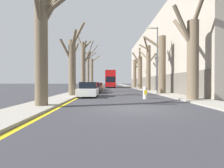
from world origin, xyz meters
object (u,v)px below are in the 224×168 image
Objects in this scene: double_decker_bus at (110,78)px; parked_car_1 at (94,88)px; lamp_post at (157,57)px; parked_car_0 at (89,90)px; street_tree_right_3 at (140,71)px; street_tree_right_2 at (148,65)px; street_tree_left_3 at (89,68)px; street_tree_left_1 at (73,63)px; street_tree_right_4 at (135,73)px; traffic_bollard at (145,93)px; parked_car_3 at (99,86)px; street_tree_left_4 at (92,72)px; street_tree_right_1 at (162,63)px; street_tree_left_0 at (43,42)px; parked_car_2 at (96,87)px; street_tree_right_0 at (192,55)px; street_tree_left_2 at (83,65)px.

double_decker_bus is 2.62× the size of parked_car_1.
parked_car_0 is at bearing -153.58° from lamp_post.
parked_car_1 is (-8.36, -11.66, -3.11)m from street_tree_right_3.
parked_car_0 is at bearing -128.14° from street_tree_right_2.
street_tree_left_3 is 11.52m from parked_car_1.
street_tree_right_2 reaches higher than street_tree_left_1.
street_tree_right_4 is 28.25m from traffic_bollard.
street_tree_right_4 reaches higher than parked_car_3.
street_tree_left_4 is at bearing 96.02° from parked_car_1.
street_tree_left_0 is at bearing -133.08° from street_tree_right_1.
lamp_post is at bearing 26.42° from parked_car_0.
street_tree_left_4 is at bearing 98.63° from parked_car_2.
parked_car_2 is at bearing 173.18° from street_tree_right_2.
street_tree_right_0 is 29.43m from street_tree_right_4.
street_tree_right_1 is at bearing -43.37° from parked_car_2.
street_tree_left_3 reaches higher than double_decker_bus.
street_tree_left_3 is 1.14× the size of street_tree_right_0.
street_tree_left_1 is 1.05× the size of street_tree_right_1.
parked_car_1 is (1.79, 13.27, -3.09)m from street_tree_left_0.
double_decker_bus reaches higher than parked_car_1.
double_decker_bus is 2.63× the size of parked_car_2.
street_tree_right_3 reaches higher than street_tree_right_4.
street_tree_left_1 is 1.75× the size of parked_car_1.
street_tree_left_3 is at bearing -107.63° from double_decker_bus.
parked_car_3 is at bearing 110.60° from street_tree_right_0.
street_tree_left_0 is 1.12× the size of street_tree_left_1.
street_tree_left_4 reaches higher than street_tree_right_2.
street_tree_right_0 reaches higher than double_decker_bus.
street_tree_left_0 is at bearing -112.15° from street_tree_right_3.
parked_car_1 is at bearing -80.30° from street_tree_left_3.
parked_car_3 is at bearing 86.05° from street_tree_left_0.
street_tree_right_1 is at bearing -89.61° from street_tree_right_2.
street_tree_left_4 reaches higher than street_tree_right_3.
street_tree_right_4 is at bearing 89.57° from street_tree_right_2.
street_tree_left_4 is 1.31× the size of street_tree_right_4.
street_tree_right_4 is at bearing 89.84° from street_tree_right_0.
street_tree_left_4 is 1.17× the size of lamp_post.
street_tree_left_0 reaches higher than street_tree_right_0.
street_tree_left_0 is 1.04× the size of lamp_post.
street_tree_left_0 is at bearing -90.32° from street_tree_left_2.
parked_car_3 is at bearing 90.00° from parked_car_1.
street_tree_left_1 is 0.93× the size of street_tree_right_2.
street_tree_left_2 is at bearing -137.80° from street_tree_right_3.
lamp_post is at bearing 66.42° from traffic_bollard.
street_tree_right_4 is 16.42m from parked_car_2.
street_tree_left_2 reaches higher than parked_car_0.
parked_car_2 is (-8.52, 8.05, -3.17)m from street_tree_right_1.
parked_car_1 is at bearing -113.80° from street_tree_right_4.
street_tree_left_2 is 1.09× the size of street_tree_right_0.
street_tree_right_1 is 12.14m from parked_car_2.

